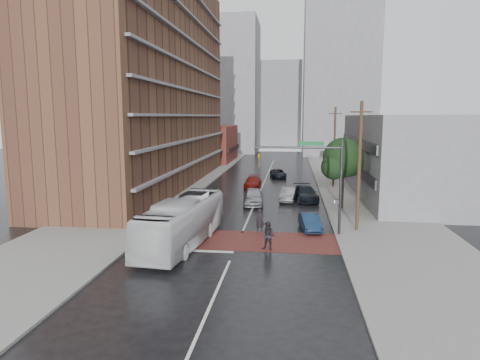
% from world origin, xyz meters
% --- Properties ---
extents(ground, '(160.00, 160.00, 0.00)m').
position_xyz_m(ground, '(0.00, 0.00, 0.00)').
color(ground, black).
rests_on(ground, ground).
extents(crosswalk, '(14.00, 5.00, 0.02)m').
position_xyz_m(crosswalk, '(0.00, 0.50, 0.01)').
color(crosswalk, maroon).
rests_on(crosswalk, ground).
extents(sidewalk_west, '(9.00, 90.00, 0.15)m').
position_xyz_m(sidewalk_west, '(-11.50, 25.00, 0.07)').
color(sidewalk_west, gray).
rests_on(sidewalk_west, ground).
extents(sidewalk_east, '(9.00, 90.00, 0.15)m').
position_xyz_m(sidewalk_east, '(11.50, 25.00, 0.07)').
color(sidewalk_east, gray).
rests_on(sidewalk_east, ground).
extents(apartment_block, '(10.00, 44.00, 28.00)m').
position_xyz_m(apartment_block, '(-14.00, 24.00, 14.00)').
color(apartment_block, brown).
rests_on(apartment_block, ground).
extents(storefront_west, '(8.00, 16.00, 7.00)m').
position_xyz_m(storefront_west, '(-12.00, 54.00, 3.50)').
color(storefront_west, brown).
rests_on(storefront_west, ground).
extents(building_east, '(11.00, 26.00, 9.00)m').
position_xyz_m(building_east, '(16.50, 20.00, 4.50)').
color(building_east, gray).
rests_on(building_east, ground).
extents(distant_tower_west, '(18.00, 16.00, 32.00)m').
position_xyz_m(distant_tower_west, '(-14.00, 78.00, 16.00)').
color(distant_tower_west, gray).
rests_on(distant_tower_west, ground).
extents(distant_tower_east, '(16.00, 14.00, 36.00)m').
position_xyz_m(distant_tower_east, '(14.00, 72.00, 18.00)').
color(distant_tower_east, gray).
rests_on(distant_tower_east, ground).
extents(distant_tower_center, '(12.00, 10.00, 24.00)m').
position_xyz_m(distant_tower_center, '(0.00, 95.00, 12.00)').
color(distant_tower_center, gray).
rests_on(distant_tower_center, ground).
extents(street_tree, '(4.20, 4.10, 6.90)m').
position_xyz_m(street_tree, '(8.52, 12.03, 4.73)').
color(street_tree, '#332319').
rests_on(street_tree, ground).
extents(signal_mast, '(6.50, 0.30, 7.20)m').
position_xyz_m(signal_mast, '(5.85, 2.50, 4.73)').
color(signal_mast, '#2D2D33').
rests_on(signal_mast, ground).
extents(utility_pole_near, '(1.60, 0.26, 10.00)m').
position_xyz_m(utility_pole_near, '(8.80, 4.00, 5.14)').
color(utility_pole_near, '#473321').
rests_on(utility_pole_near, ground).
extents(utility_pole_far, '(1.60, 0.26, 10.00)m').
position_xyz_m(utility_pole_far, '(8.80, 24.00, 5.14)').
color(utility_pole_far, '#473321').
rests_on(utility_pole_far, ground).
extents(transit_bus, '(3.87, 11.88, 3.25)m').
position_xyz_m(transit_bus, '(-3.73, -1.00, 1.62)').
color(transit_bus, silver).
rests_on(transit_bus, ground).
extents(pedestrian_a, '(0.72, 0.54, 1.80)m').
position_xyz_m(pedestrian_a, '(1.34, 3.00, 0.90)').
color(pedestrian_a, black).
rests_on(pedestrian_a, ground).
extents(pedestrian_b, '(1.11, 0.98, 1.92)m').
position_xyz_m(pedestrian_b, '(2.24, -1.50, 0.96)').
color(pedestrian_b, black).
rests_on(pedestrian_b, ground).
extents(car_travel_a, '(2.44, 5.11, 1.69)m').
position_xyz_m(car_travel_a, '(-0.13, 13.18, 0.84)').
color(car_travel_a, '#9E9FA5').
rests_on(car_travel_a, ground).
extents(car_travel_b, '(1.94, 4.39, 1.40)m').
position_xyz_m(car_travel_b, '(3.39, 15.44, 0.70)').
color(car_travel_b, '#96999D').
rests_on(car_travel_b, ground).
extents(car_travel_c, '(2.05, 4.74, 1.36)m').
position_xyz_m(car_travel_c, '(-1.16, 23.81, 0.68)').
color(car_travel_c, maroon).
rests_on(car_travel_c, ground).
extents(suv_travel, '(2.72, 4.65, 1.21)m').
position_xyz_m(suv_travel, '(1.72, 32.90, 0.61)').
color(suv_travel, black).
rests_on(suv_travel, ground).
extents(car_parked_near, '(1.87, 4.01, 1.27)m').
position_xyz_m(car_parked_near, '(5.20, 4.00, 0.64)').
color(car_parked_near, '#152B4A').
rests_on(car_parked_near, ground).
extents(car_parked_mid, '(2.95, 5.58, 1.54)m').
position_xyz_m(car_parked_mid, '(5.20, 16.00, 0.77)').
color(car_parked_mid, black).
rests_on(car_parked_mid, ground).
extents(car_parked_far, '(1.82, 4.48, 1.52)m').
position_xyz_m(car_parked_far, '(5.20, 16.00, 0.76)').
color(car_parked_far, '#999BA0').
rests_on(car_parked_far, ground).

